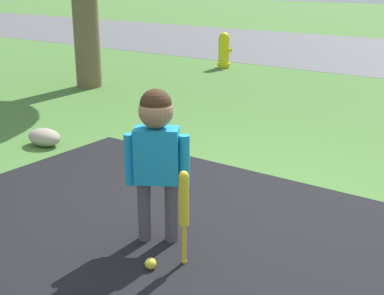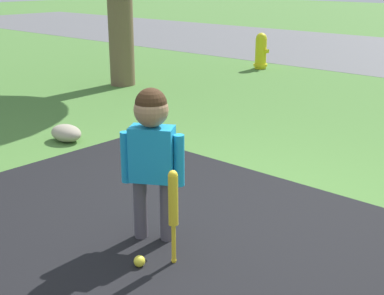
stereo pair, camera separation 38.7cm
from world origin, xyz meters
The scene contains 6 objects.
ground_plane centered at (0.00, 0.00, 0.00)m, with size 60.00×60.00×0.00m, color #477533.
child centered at (-0.26, -0.57, 0.70)m, with size 0.39×0.29×1.08m.
baseball_bat centered at (0.07, -0.72, 0.41)m, with size 0.06×0.06×0.64m.
sports_ball centered at (-0.06, -0.90, 0.04)m, with size 0.07×0.07×0.07m.
fire_hydrant centered at (-3.73, 5.70, 0.34)m, with size 0.30×0.27×0.69m.
edging_rock centered at (-2.62, 0.37, 0.09)m, with size 0.40×0.28×0.19m.
Camera 1 is at (1.89, -3.16, 1.79)m, focal length 50.00 mm.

